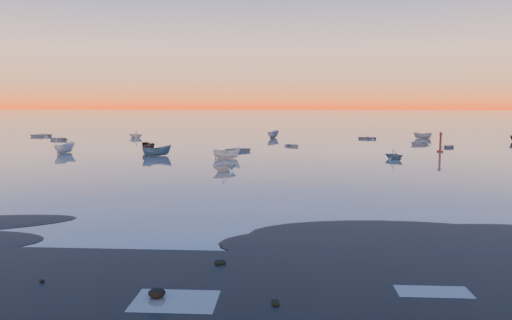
{
  "coord_description": "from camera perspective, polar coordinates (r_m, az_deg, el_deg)",
  "views": [
    {
      "loc": [
        3.93,
        -28.03,
        7.81
      ],
      "look_at": [
        0.42,
        28.0,
        1.13
      ],
      "focal_mm": 35.0,
      "sensor_mm": 36.0,
      "label": 1
    }
  ],
  "objects": [
    {
      "name": "ground",
      "position": [
        128.33,
        1.82,
        3.29
      ],
      "size": [
        600.0,
        600.0,
        0.0
      ],
      "primitive_type": "plane",
      "color": "#655C54",
      "rests_on": "ground"
    },
    {
      "name": "moored_fleet",
      "position": [
        81.5,
        0.8,
        1.28
      ],
      "size": [
        124.0,
        58.0,
        1.2
      ],
      "primitive_type": null,
      "color": "#BAB9B5",
      "rests_on": "ground"
    },
    {
      "name": "boat_near_center",
      "position": [
        72.29,
        -11.25,
        0.45
      ],
      "size": [
        3.61,
        4.57,
        1.46
      ],
      "primitive_type": "imported",
      "rotation": [
        0.0,
        0.0,
        2.07
      ],
      "color": "#38576A",
      "rests_on": "ground"
    },
    {
      "name": "mud_lobes",
      "position": [
        28.41,
        -4.56,
        -9.18
      ],
      "size": [
        140.0,
        6.0,
        0.07
      ],
      "primitive_type": null,
      "color": "black",
      "rests_on": "ground"
    },
    {
      "name": "channel_marker",
      "position": [
        81.59,
        20.32,
        1.78
      ],
      "size": [
        0.92,
        0.92,
        3.27
      ],
      "color": "#4D1510",
      "rests_on": "ground"
    }
  ]
}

